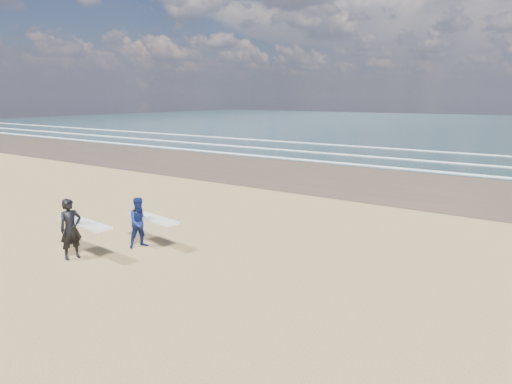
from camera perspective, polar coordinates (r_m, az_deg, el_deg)
The scene contains 2 objects.
surfer_near at distance 14.64m, azimuth -21.95°, elevation -4.22°, with size 2.24×1.07×1.83m.
surfer_far at distance 15.08m, azimuth -14.13°, elevation -3.66°, with size 2.25×1.25×1.64m.
Camera 1 is at (10.85, -7.36, 4.78)m, focal length 32.00 mm.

